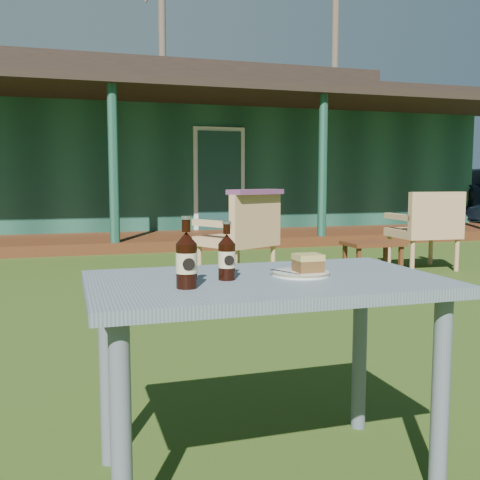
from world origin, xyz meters
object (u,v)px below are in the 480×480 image
object	(u,v)px
cafe_table	(266,307)
armchair_right	(427,226)
cake_slice	(308,263)
cola_bottle_far	(187,259)
plate	(301,273)
armchair_left	(242,233)
side_table	(373,247)
cola_bottle_near	(227,256)

from	to	relation	value
cafe_table	armchair_right	xyz separation A→B (m)	(3.38, 3.83, -0.10)
cake_slice	cola_bottle_far	size ratio (longest dim) A/B	0.41
plate	armchair_left	distance (m)	3.84
cafe_table	armchair_left	distance (m)	3.88
armchair_right	plate	bearing A→B (deg)	-130.40
cola_bottle_far	armchair_left	xyz separation A→B (m)	(1.38, 3.82, -0.30)
plate	side_table	xyz separation A→B (m)	(2.33, 3.46, -0.39)
cola_bottle_far	cola_bottle_near	bearing A→B (deg)	33.21
cafe_table	cola_bottle_near	distance (m)	0.23
cola_bottle_near	armchair_left	distance (m)	3.92
plate	cola_bottle_far	xyz separation A→B (m)	(-0.43, -0.11, 0.08)
cafe_table	cake_slice	distance (m)	0.22
cake_slice	side_table	xyz separation A→B (m)	(2.30, 3.47, -0.42)
cafe_table	armchair_left	bearing A→B (deg)	73.82
cake_slice	side_table	distance (m)	4.19
cafe_table	side_table	world-z (taller)	cafe_table
plate	armchair_left	world-z (taller)	armchair_left
plate	armchair_right	xyz separation A→B (m)	(3.25, 3.81, -0.21)
plate	cafe_table	bearing A→B (deg)	-174.67
cake_slice	armchair_left	size ratio (longest dim) A/B	0.10
side_table	armchair_right	bearing A→B (deg)	20.86
cola_bottle_far	armchair_right	bearing A→B (deg)	46.86
plate	cola_bottle_near	xyz separation A→B (m)	(-0.27, -0.01, 0.07)
cola_bottle_far	armchair_right	distance (m)	5.39
cafe_table	cola_bottle_far	size ratio (longest dim) A/B	5.35
cafe_table	cola_bottle_near	xyz separation A→B (m)	(-0.14, 0.00, 0.18)
cola_bottle_near	cola_bottle_far	size ratio (longest dim) A/B	0.88
cola_bottle_far	armchair_left	distance (m)	4.07
cola_bottle_near	side_table	xyz separation A→B (m)	(2.60, 3.47, -0.46)
armchair_right	side_table	xyz separation A→B (m)	(-0.92, -0.35, -0.18)
side_table	armchair_left	bearing A→B (deg)	169.84
cafe_table	plate	world-z (taller)	plate
plate	side_table	distance (m)	4.19
cola_bottle_far	plate	bearing A→B (deg)	14.48
plate	side_table	world-z (taller)	plate
cafe_table	side_table	distance (m)	4.27
cake_slice	armchair_right	world-z (taller)	armchair_right
armchair_left	side_table	distance (m)	1.41
armchair_right	side_table	size ratio (longest dim) A/B	1.53
cola_bottle_near	cake_slice	bearing A→B (deg)	0.12
cafe_table	cola_bottle_far	world-z (taller)	cola_bottle_far
cake_slice	armchair_right	size ratio (longest dim) A/B	0.10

